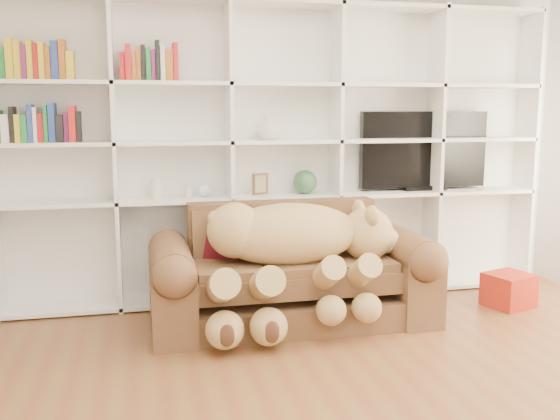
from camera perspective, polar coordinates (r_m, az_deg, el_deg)
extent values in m
cube|color=silver|center=(5.25, -0.17, 6.96)|extent=(5.00, 0.02, 2.70)
cube|color=white|center=(5.22, -0.08, 5.30)|extent=(4.40, 0.03, 2.40)
cube|color=white|center=(4.93, -14.83, 4.76)|extent=(0.03, 0.35, 2.40)
cube|color=white|center=(4.98, -4.63, 5.08)|extent=(0.03, 0.35, 2.40)
cube|color=white|center=(5.18, 5.08, 5.23)|extent=(0.03, 0.35, 2.40)
cube|color=white|center=(5.52, 13.85, 5.24)|extent=(0.03, 0.35, 2.40)
cube|color=white|center=(5.96, 21.47, 5.15)|extent=(0.03, 0.35, 2.40)
cube|color=white|center=(5.28, 0.31, -7.60)|extent=(4.40, 0.35, 0.03)
cube|color=white|center=(5.10, 0.32, 1.25)|extent=(4.40, 0.35, 0.03)
cube|color=white|center=(5.06, 0.32, 6.31)|extent=(4.40, 0.35, 0.03)
cube|color=white|center=(5.06, 0.33, 11.41)|extent=(4.40, 0.35, 0.03)
cube|color=white|center=(5.12, 0.33, 18.36)|extent=(4.40, 0.35, 0.03)
cube|color=brown|center=(4.65, 1.13, -9.02)|extent=(1.95, 0.79, 0.20)
cube|color=brown|center=(4.54, 1.20, -5.43)|extent=(1.45, 0.65, 0.28)
cube|color=brown|center=(4.85, 0.16, -2.14)|extent=(1.45, 0.19, 0.51)
cube|color=brown|center=(4.48, -9.84, -7.81)|extent=(0.30, 0.88, 0.51)
cube|color=brown|center=(4.88, 11.18, -6.44)|extent=(0.30, 0.88, 0.51)
cylinder|color=brown|center=(4.41, -9.93, -4.65)|extent=(0.30, 0.83, 0.30)
cylinder|color=brown|center=(4.82, 11.27, -3.52)|extent=(0.30, 0.83, 0.30)
ellipsoid|color=tan|center=(4.45, 0.85, -2.21)|extent=(1.03, 0.50, 0.45)
sphere|color=tan|center=(4.37, -4.15, -1.86)|extent=(0.39, 0.39, 0.39)
sphere|color=tan|center=(4.63, 7.95, -2.19)|extent=(0.39, 0.39, 0.39)
sphere|color=beige|center=(4.69, 9.67, -2.74)|extent=(0.20, 0.20, 0.20)
sphere|color=#452819|center=(4.72, 10.51, -2.80)|extent=(0.06, 0.06, 0.06)
ellipsoid|color=tan|center=(4.46, 8.41, -0.53)|extent=(0.09, 0.15, 0.15)
ellipsoid|color=tan|center=(4.72, 7.20, 0.03)|extent=(0.09, 0.15, 0.15)
sphere|color=tan|center=(4.34, -5.80, -0.88)|extent=(0.13, 0.13, 0.13)
cylinder|color=tan|center=(4.27, 4.16, -6.06)|extent=(0.17, 0.47, 0.35)
cylinder|color=tan|center=(4.34, 7.32, -5.83)|extent=(0.17, 0.47, 0.35)
cylinder|color=tan|center=(4.13, -5.42, -7.11)|extent=(0.20, 0.55, 0.40)
cylinder|color=tan|center=(4.17, -1.51, -6.89)|extent=(0.20, 0.55, 0.40)
sphere|color=tan|center=(4.18, 4.74, -9.18)|extent=(0.20, 0.20, 0.20)
sphere|color=tan|center=(4.26, 7.98, -8.89)|extent=(0.20, 0.20, 0.20)
sphere|color=tan|center=(4.06, -5.09, -10.84)|extent=(0.25, 0.25, 0.25)
sphere|color=tan|center=(4.10, -1.08, -10.57)|extent=(0.25, 0.25, 0.25)
cube|color=#590F10|center=(4.60, -5.55, -2.85)|extent=(0.38, 0.30, 0.35)
cube|color=#AD2817|center=(5.32, 20.18, -6.88)|extent=(0.41, 0.40, 0.27)
cube|color=black|center=(5.53, 12.98, 5.40)|extent=(1.14, 0.08, 0.65)
cube|color=black|center=(5.56, 12.86, 2.04)|extent=(0.38, 0.18, 0.04)
cube|color=#52361C|center=(5.05, -1.83, 2.41)|extent=(0.14, 0.07, 0.17)
sphere|color=#2F5C39|center=(5.13, 2.29, 2.57)|extent=(0.20, 0.20, 0.20)
cylinder|color=beige|center=(4.96, -11.31, 1.96)|extent=(0.10, 0.10, 0.16)
cylinder|color=beige|center=(4.97, -8.39, 1.72)|extent=(0.08, 0.08, 0.10)
sphere|color=silver|center=(4.99, -6.92, 1.83)|extent=(0.10, 0.10, 0.10)
imported|color=beige|center=(5.03, -1.12, 7.59)|extent=(0.25, 0.25, 0.20)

